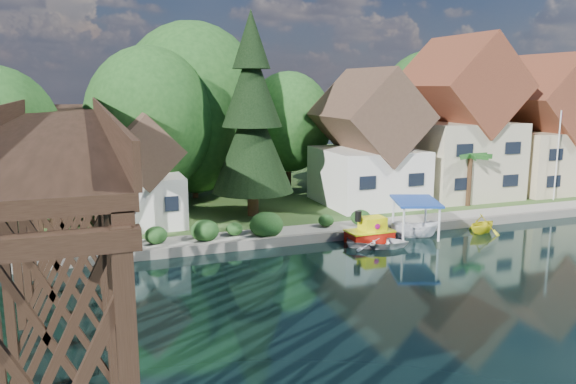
% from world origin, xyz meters
% --- Properties ---
extents(ground, '(140.00, 140.00, 0.00)m').
position_xyz_m(ground, '(0.00, 0.00, 0.00)').
color(ground, black).
rests_on(ground, ground).
extents(bank, '(140.00, 52.00, 0.50)m').
position_xyz_m(bank, '(0.00, 34.00, 0.25)').
color(bank, '#2A4D1E').
rests_on(bank, ground).
extents(seawall, '(60.00, 0.40, 0.62)m').
position_xyz_m(seawall, '(4.00, 8.00, 0.31)').
color(seawall, slate).
rests_on(seawall, ground).
extents(promenade, '(50.00, 2.60, 0.06)m').
position_xyz_m(promenade, '(6.00, 9.30, 0.53)').
color(promenade, gray).
rests_on(promenade, bank).
extents(trestle_bridge, '(4.12, 44.18, 9.30)m').
position_xyz_m(trestle_bridge, '(-16.00, 5.17, 5.35)').
color(trestle_bridge, black).
rests_on(trestle_bridge, ground).
extents(house_left, '(7.64, 8.64, 11.02)m').
position_xyz_m(house_left, '(7.00, 16.00, 5.14)').
color(house_left, white).
rests_on(house_left, bank).
extents(house_center, '(8.65, 9.18, 13.89)m').
position_xyz_m(house_center, '(16.00, 16.50, 6.42)').
color(house_center, beige).
rests_on(house_center, bank).
extents(house_right, '(8.15, 8.64, 12.45)m').
position_xyz_m(house_right, '(25.00, 16.00, 5.78)').
color(house_right, beige).
rests_on(house_right, bank).
extents(shed, '(5.09, 5.40, 7.85)m').
position_xyz_m(shed, '(-11.00, 14.50, 3.83)').
color(shed, white).
rests_on(shed, bank).
extents(bg_trees, '(49.90, 13.30, 10.57)m').
position_xyz_m(bg_trees, '(1.00, 21.25, 7.29)').
color(bg_trees, '#382314').
rests_on(bg_trees, bank).
extents(shrubs, '(15.76, 2.47, 1.70)m').
position_xyz_m(shrubs, '(-4.60, 9.26, 1.23)').
color(shrubs, '#1C3D16').
rests_on(shrubs, bank).
extents(conifer, '(6.06, 6.06, 14.92)m').
position_xyz_m(conifer, '(-3.17, 14.85, 7.68)').
color(conifer, '#382314').
rests_on(conifer, bank).
extents(palm_tree, '(3.42, 3.42, 4.53)m').
position_xyz_m(palm_tree, '(14.19, 12.18, 4.45)').
color(palm_tree, '#382314').
rests_on(palm_tree, bank).
extents(flagpole, '(1.11, 0.51, 7.58)m').
position_xyz_m(flagpole, '(22.70, 11.68, 5.15)').
color(flagpole, white).
rests_on(flagpole, bank).
extents(tugboat, '(3.11, 1.80, 2.21)m').
position_xyz_m(tugboat, '(2.45, 6.86, 0.66)').
color(tugboat, red).
rests_on(tugboat, ground).
extents(boat_white_a, '(4.78, 4.28, 0.82)m').
position_xyz_m(boat_white_a, '(2.38, 5.70, 0.41)').
color(boat_white_a, white).
rests_on(boat_white_a, ground).
extents(boat_canopy, '(3.98, 4.74, 2.60)m').
position_xyz_m(boat_canopy, '(5.76, 6.76, 1.12)').
color(boat_canopy, white).
rests_on(boat_canopy, ground).
extents(boat_yellow, '(3.44, 3.21, 1.47)m').
position_xyz_m(boat_yellow, '(10.91, 6.28, 0.73)').
color(boat_yellow, yellow).
rests_on(boat_yellow, ground).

